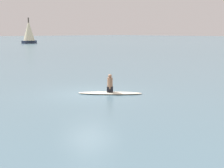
% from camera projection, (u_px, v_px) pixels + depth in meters
% --- Properties ---
extents(ground_plane, '(400.00, 400.00, 0.00)m').
position_uv_depth(ground_plane, '(89.00, 94.00, 16.03)').
color(ground_plane, slate).
extents(surfboard, '(2.66, 2.77, 0.10)m').
position_uv_depth(surfboard, '(110.00, 93.00, 15.98)').
color(surfboard, silver).
rests_on(surfboard, ground).
extents(person_paddler, '(0.38, 0.38, 0.90)m').
position_uv_depth(person_paddler, '(110.00, 84.00, 15.91)').
color(person_paddler, black).
rests_on(person_paddler, surfboard).
extents(sailboat_near_left, '(4.35, 3.51, 6.65)m').
position_uv_depth(sailboat_near_left, '(29.00, 31.00, 83.30)').
color(sailboat_near_left, '#2D3851').
rests_on(sailboat_near_left, ground).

